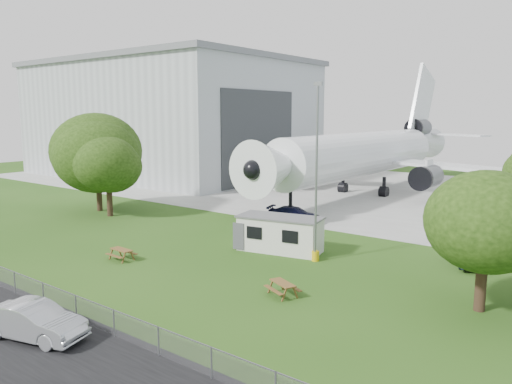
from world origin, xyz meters
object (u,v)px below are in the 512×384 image
Objects in this scene: site_cabin at (280,234)px; car_centre_sedan at (34,321)px; airliner at (367,152)px; hangar at (171,118)px; picnic_east at (283,295)px; picnic_west at (122,260)px.

car_centre_sedan is at bearing -91.45° from site_cabin.
airliner reaches higher than site_cabin.
hangar is 61.12m from picnic_east.
hangar is 52.45m from picnic_west.
hangar is 0.90× the size of airliner.
hangar is 36.21m from airliner.
hangar is 6.18× the size of site_cabin.
picnic_east is (48.10, -36.51, -9.41)m from hangar.
picnic_east is 0.36× the size of car_centre_sedan.
airliner is 26.52× the size of picnic_west.
car_centre_sedan reaches higher than picnic_east.
picnic_west is (35.28, -37.64, -9.41)m from hangar.
hangar reaches higher than picnic_west.
car_centre_sedan is (-0.48, -18.75, -0.49)m from site_cabin.
airliner is 38.70m from picnic_east.
site_cabin is 3.87× the size of picnic_west.
airliner is at bearing 91.59° from picnic_west.
site_cabin is 1.40× the size of car_centre_sedan.
site_cabin is at bearing -34.21° from hangar.
site_cabin is 9.26m from picnic_east.
car_centre_sedan reaches higher than picnic_west.
site_cabin is at bearing 150.00° from picnic_east.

